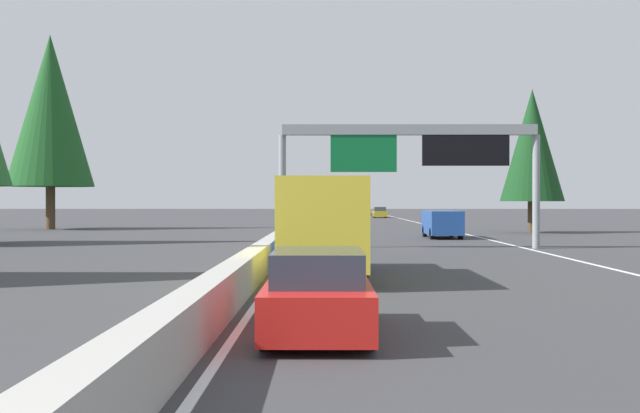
{
  "coord_description": "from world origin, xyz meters",
  "views": [
    {
      "loc": [
        -1.51,
        -1.81,
        2.32
      ],
      "look_at": [
        66.31,
        -1.31,
        1.81
      ],
      "focal_mm": 43.56,
      "sensor_mm": 36.0,
      "label": 1
    }
  ],
  "objects_px": {
    "minivan_mid_right": "(442,223)",
    "sedan_far_left": "(380,213)",
    "sedan_mid_center": "(318,295)",
    "box_truck_far_center": "(323,224)",
    "conifer_right_mid": "(532,145)",
    "conifer_left_mid": "(50,111)",
    "bus_near_right": "(347,204)",
    "sign_gantry_overhead": "(413,150)"
  },
  "relations": [
    {
      "from": "minivan_mid_right",
      "to": "sedan_far_left",
      "type": "height_order",
      "value": "minivan_mid_right"
    },
    {
      "from": "sedan_mid_center",
      "to": "box_truck_far_center",
      "type": "relative_size",
      "value": 0.52
    },
    {
      "from": "minivan_mid_right",
      "to": "conifer_right_mid",
      "type": "xyz_separation_m",
      "value": [
        7.82,
        -7.66,
        5.35
      ]
    },
    {
      "from": "sedan_mid_center",
      "to": "minivan_mid_right",
      "type": "height_order",
      "value": "minivan_mid_right"
    },
    {
      "from": "conifer_left_mid",
      "to": "conifer_right_mid",
      "type": "bearing_deg",
      "value": -100.22
    },
    {
      "from": "bus_near_right",
      "to": "conifer_right_mid",
      "type": "distance_m",
      "value": 72.47
    },
    {
      "from": "minivan_mid_right",
      "to": "bus_near_right",
      "type": "xyz_separation_m",
      "value": [
        79.25,
        3.64,
        0.77
      ]
    },
    {
      "from": "box_truck_far_center",
      "to": "bus_near_right",
      "type": "relative_size",
      "value": 0.74
    },
    {
      "from": "sign_gantry_overhead",
      "to": "conifer_right_mid",
      "type": "height_order",
      "value": "conifer_right_mid"
    },
    {
      "from": "minivan_mid_right",
      "to": "bus_near_right",
      "type": "bearing_deg",
      "value": 2.63
    },
    {
      "from": "sedan_far_left",
      "to": "conifer_right_mid",
      "type": "distance_m",
      "value": 51.25
    },
    {
      "from": "sedan_mid_center",
      "to": "bus_near_right",
      "type": "height_order",
      "value": "bus_near_right"
    },
    {
      "from": "bus_near_right",
      "to": "conifer_left_mid",
      "type": "xyz_separation_m",
      "value": [
        -64.72,
        25.94,
        7.91
      ]
    },
    {
      "from": "sedan_far_left",
      "to": "conifer_left_mid",
      "type": "xyz_separation_m",
      "value": [
        -43.68,
        29.78,
        8.94
      ]
    },
    {
      "from": "sedan_far_left",
      "to": "conifer_right_mid",
      "type": "relative_size",
      "value": 0.42
    },
    {
      "from": "box_truck_far_center",
      "to": "conifer_right_mid",
      "type": "height_order",
      "value": "conifer_right_mid"
    },
    {
      "from": "minivan_mid_right",
      "to": "conifer_left_mid",
      "type": "distance_m",
      "value": 34.08
    },
    {
      "from": "box_truck_far_center",
      "to": "bus_near_right",
      "type": "bearing_deg",
      "value": -2.02
    },
    {
      "from": "conifer_left_mid",
      "to": "bus_near_right",
      "type": "bearing_deg",
      "value": -21.84
    },
    {
      "from": "sign_gantry_overhead",
      "to": "conifer_left_mid",
      "type": "xyz_separation_m",
      "value": [
        25.12,
        26.57,
        4.84
      ]
    },
    {
      "from": "sign_gantry_overhead",
      "to": "conifer_right_mid",
      "type": "bearing_deg",
      "value": -30.1
    },
    {
      "from": "conifer_right_mid",
      "to": "minivan_mid_right",
      "type": "bearing_deg",
      "value": 135.59
    },
    {
      "from": "minivan_mid_right",
      "to": "bus_near_right",
      "type": "distance_m",
      "value": 79.34
    },
    {
      "from": "sedan_far_left",
      "to": "minivan_mid_right",
      "type": "bearing_deg",
      "value": 179.8
    },
    {
      "from": "sign_gantry_overhead",
      "to": "bus_near_right",
      "type": "relative_size",
      "value": 1.1
    },
    {
      "from": "minivan_mid_right",
      "to": "box_truck_far_center",
      "type": "bearing_deg",
      "value": 163.56
    },
    {
      "from": "box_truck_far_center",
      "to": "sedan_far_left",
      "type": "xyz_separation_m",
      "value": [
        83.0,
        -7.51,
        -0.93
      ]
    },
    {
      "from": "sign_gantry_overhead",
      "to": "sedan_far_left",
      "type": "height_order",
      "value": "sign_gantry_overhead"
    },
    {
      "from": "sign_gantry_overhead",
      "to": "minivan_mid_right",
      "type": "xyz_separation_m",
      "value": [
        10.58,
        -3.0,
        -3.83
      ]
    },
    {
      "from": "sign_gantry_overhead",
      "to": "sedan_mid_center",
      "type": "distance_m",
      "value": 24.96
    },
    {
      "from": "box_truck_far_center",
      "to": "minivan_mid_right",
      "type": "xyz_separation_m",
      "value": [
        24.78,
        -7.31,
        -0.66
      ]
    },
    {
      "from": "sign_gantry_overhead",
      "to": "box_truck_far_center",
      "type": "height_order",
      "value": "sign_gantry_overhead"
    },
    {
      "from": "sedan_far_left",
      "to": "sign_gantry_overhead",
      "type": "bearing_deg",
      "value": 177.33
    },
    {
      "from": "minivan_mid_right",
      "to": "conifer_right_mid",
      "type": "relative_size",
      "value": 0.48
    },
    {
      "from": "sedan_mid_center",
      "to": "conifer_right_mid",
      "type": "relative_size",
      "value": 0.42
    },
    {
      "from": "conifer_right_mid",
      "to": "conifer_left_mid",
      "type": "relative_size",
      "value": 0.66
    },
    {
      "from": "box_truck_far_center",
      "to": "conifer_right_mid",
      "type": "xyz_separation_m",
      "value": [
        32.6,
        -14.97,
        4.69
      ]
    },
    {
      "from": "conifer_left_mid",
      "to": "box_truck_far_center",
      "type": "bearing_deg",
      "value": -150.48
    },
    {
      "from": "box_truck_far_center",
      "to": "bus_near_right",
      "type": "distance_m",
      "value": 104.1
    },
    {
      "from": "bus_near_right",
      "to": "conifer_right_mid",
      "type": "bearing_deg",
      "value": -171.01
    },
    {
      "from": "sign_gantry_overhead",
      "to": "bus_near_right",
      "type": "bearing_deg",
      "value": 0.41
    },
    {
      "from": "conifer_right_mid",
      "to": "conifer_left_mid",
      "type": "height_order",
      "value": "conifer_left_mid"
    }
  ]
}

